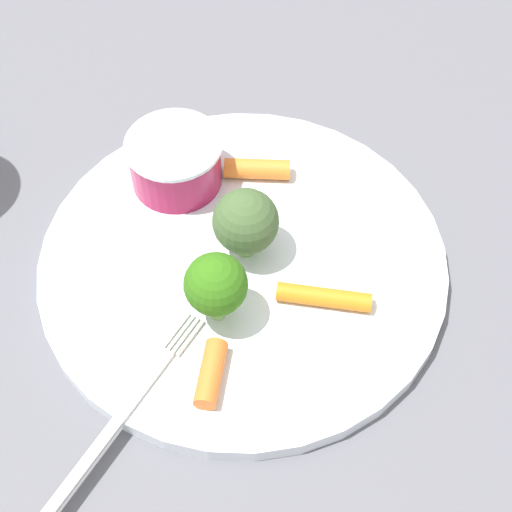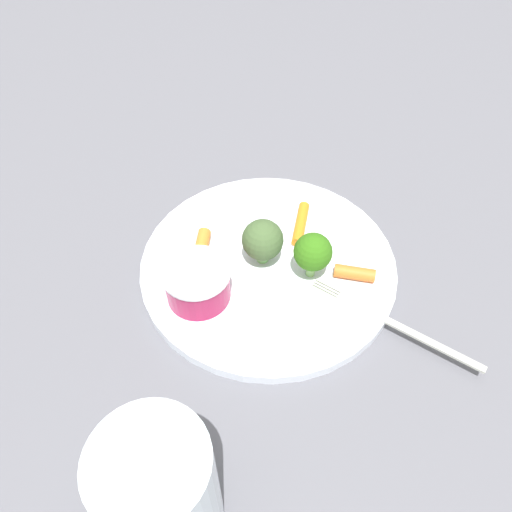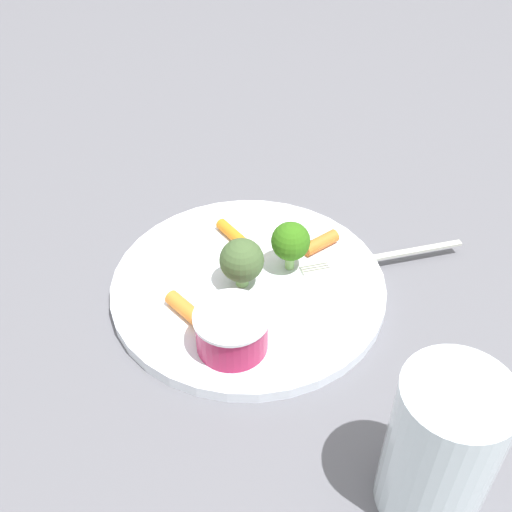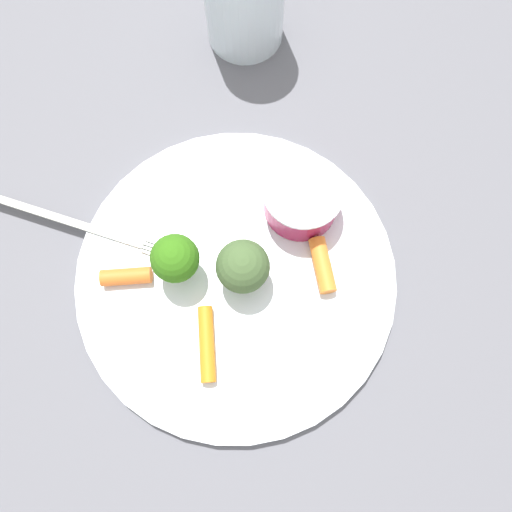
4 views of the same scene
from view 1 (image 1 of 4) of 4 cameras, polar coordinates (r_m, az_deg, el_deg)
The scene contains 9 objects.
ground_plane at distance 0.52m, azimuth -0.95°, elevation -0.89°, with size 2.40×2.40×0.00m, color #5A5A62.
plate at distance 0.51m, azimuth -0.96°, elevation -0.51°, with size 0.27×0.27×0.01m, color white.
sauce_cup at distance 0.54m, azimuth -5.92°, elevation 6.87°, with size 0.07×0.07×0.04m.
broccoli_floret_0 at distance 0.46m, azimuth -3.15°, elevation -2.07°, with size 0.04×0.04×0.05m.
broccoli_floret_1 at distance 0.49m, azimuth -0.37°, elevation 2.40°, with size 0.04×0.04×0.05m.
carrot_stick_0 at distance 0.48m, azimuth 4.98°, elevation -3.01°, with size 0.01×0.01×0.06m, color orange.
carrot_stick_1 at distance 0.46m, azimuth -3.31°, elevation -8.57°, with size 0.01×0.01×0.04m, color orange.
carrot_stick_2 at distance 0.55m, azimuth 0.09°, elevation 6.39°, with size 0.01×0.01×0.05m, color orange.
fork at distance 0.45m, azimuth -10.33°, elevation -12.11°, with size 0.05×0.17×0.00m.
Camera 1 is at (-0.10, 0.27, 0.43)m, focal length 54.71 mm.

